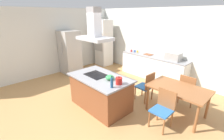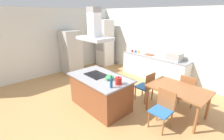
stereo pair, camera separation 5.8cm
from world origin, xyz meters
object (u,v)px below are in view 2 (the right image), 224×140
at_px(countertop_microwave, 174,57).
at_px(dining_table, 178,91).
at_px(tea_kettle, 118,81).
at_px(wall_oven_stack, 105,43).
at_px(coffee_mug_red, 132,51).
at_px(coffee_mug_yellow, 138,51).
at_px(coffee_mug_blue, 136,51).
at_px(mixing_bowl, 110,78).
at_px(cutting_board, 149,55).
at_px(chair_facing_back_wall, 188,89).
at_px(refrigerator, 71,52).
at_px(olive_oil_bottle, 111,83).
at_px(chair_facing_island, 163,107).
at_px(chair_at_left_end, 147,85).
at_px(range_hood, 94,30).
at_px(cooktop, 96,75).

distance_m(countertop_microwave, dining_table, 2.02).
xyz_separation_m(tea_kettle, wall_oven_stack, (-3.57, 2.62, 0.11)).
relative_size(coffee_mug_red, wall_oven_stack, 0.04).
distance_m(coffee_mug_red, coffee_mug_yellow, 0.28).
bearing_deg(coffee_mug_blue, mixing_bowl, -62.87).
height_order(cutting_board, chair_facing_back_wall, cutting_board).
xyz_separation_m(coffee_mug_blue, refrigerator, (-1.86, -2.07, -0.03)).
distance_m(olive_oil_bottle, chair_facing_island, 1.29).
bearing_deg(wall_oven_stack, chair_at_left_end, -22.24).
height_order(olive_oil_bottle, cutting_board, olive_oil_bottle).
bearing_deg(chair_facing_back_wall, range_hood, -134.02).
bearing_deg(cutting_board, cooktop, -84.32).
bearing_deg(coffee_mug_red, refrigerator, -129.99).
distance_m(coffee_mug_blue, wall_oven_stack, 1.80).
relative_size(mixing_bowl, countertop_microwave, 0.44).
bearing_deg(cooktop, coffee_mug_blue, 108.35).
relative_size(olive_oil_bottle, coffee_mug_yellow, 3.13).
distance_m(coffee_mug_red, coffee_mug_blue, 0.16).
distance_m(wall_oven_stack, chair_at_left_end, 3.93).
relative_size(coffee_mug_yellow, range_hood, 0.10).
height_order(coffee_mug_blue, chair_at_left_end, coffee_mug_blue).
distance_m(olive_oil_bottle, refrigerator, 3.81).
bearing_deg(dining_table, coffee_mug_blue, 148.08).
distance_m(mixing_bowl, chair_facing_island, 1.44).
relative_size(cooktop, chair_at_left_end, 0.67).
relative_size(dining_table, range_hood, 1.56).
relative_size(coffee_mug_blue, chair_facing_island, 0.10).
distance_m(cooktop, mixing_bowl, 0.50).
distance_m(coffee_mug_blue, chair_facing_back_wall, 2.96).
bearing_deg(coffee_mug_red, tea_kettle, -55.34).
bearing_deg(mixing_bowl, chair_at_left_end, 71.82).
bearing_deg(coffee_mug_red, cooktop, -68.63).
bearing_deg(olive_oil_bottle, refrigerator, 164.27).
xyz_separation_m(olive_oil_bottle, coffee_mug_blue, (-1.81, 3.10, -0.07)).
xyz_separation_m(olive_oil_bottle, chair_at_left_end, (0.01, 1.40, -0.51)).
bearing_deg(cutting_board, wall_oven_stack, -173.38).
bearing_deg(chair_facing_island, countertop_microwave, 113.05).
distance_m(olive_oil_bottle, countertop_microwave, 3.11).
distance_m(coffee_mug_yellow, refrigerator, 2.89).
distance_m(dining_table, chair_facing_back_wall, 0.68).
relative_size(coffee_mug_yellow, chair_at_left_end, 0.10).
bearing_deg(coffee_mug_yellow, mixing_bowl, -65.01).
bearing_deg(cooktop, coffee_mug_red, 111.37).
xyz_separation_m(tea_kettle, dining_table, (0.94, 1.15, -0.32)).
bearing_deg(wall_oven_stack, cutting_board, 6.62).
height_order(mixing_bowl, coffee_mug_blue, mixing_bowl).
bearing_deg(coffee_mug_blue, cooktop, -71.65).
bearing_deg(olive_oil_bottle, range_hood, 165.18).
height_order(chair_facing_back_wall, chair_facing_island, same).
distance_m(coffee_mug_red, chair_facing_island, 3.74).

